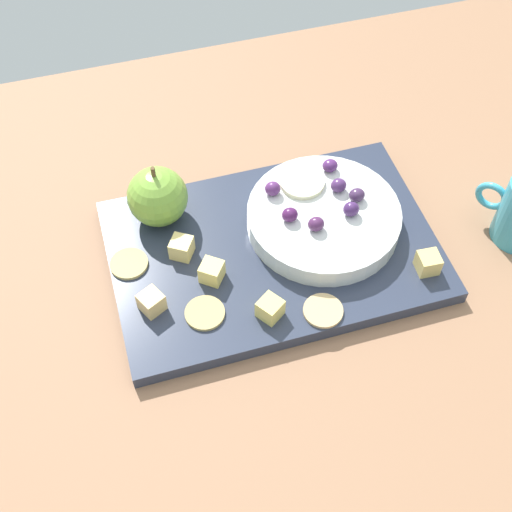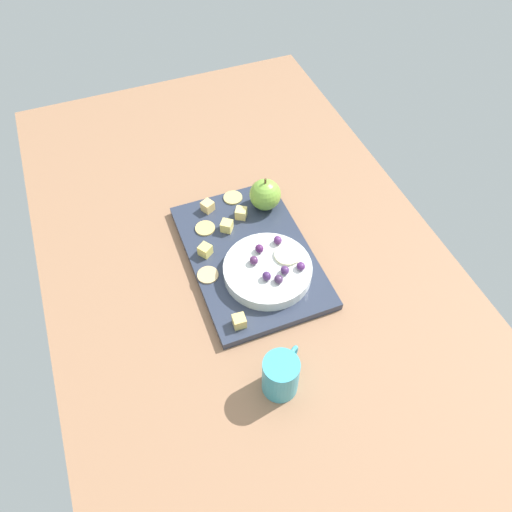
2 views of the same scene
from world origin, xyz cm
name	(u,v)px [view 1 (image 1 of 2)]	position (x,y,z in cm)	size (l,w,h in cm)	color
table	(287,268)	(0.00, 0.00, 2.08)	(147.95, 84.58, 4.16)	#91674A
platter	(273,251)	(1.63, -0.92, 5.08)	(37.88, 25.08, 1.84)	#2B3245
serving_dish	(323,218)	(-5.02, -2.28, 7.30)	(18.17, 18.17, 2.60)	silver
apple_whole	(157,197)	(13.35, -9.07, 9.58)	(7.15, 7.15, 7.15)	#76A73A
apple_stem	(153,172)	(13.35, -9.07, 13.75)	(0.50, 0.50, 1.20)	brown
cheese_cube_0	(212,272)	(9.60, 1.49, 7.19)	(2.37, 2.37, 2.37)	#F1D56D
cheese_cube_1	(270,309)	(4.77, 7.99, 7.19)	(2.37, 2.37, 2.37)	#E8D368
cheese_cube_2	(151,302)	(16.86, 3.57, 7.19)	(2.37, 2.37, 2.37)	#ECC274
cheese_cube_3	(182,248)	(12.09, -2.78, 7.19)	(2.37, 2.37, 2.37)	#F0D277
cheese_cube_4	(428,263)	(-14.16, 7.21, 7.19)	(2.37, 2.37, 2.37)	#E6C66A
cracker_0	(323,311)	(-0.91, 9.30, 6.20)	(4.40, 4.40, 0.40)	tan
cracker_1	(205,313)	(11.55, 5.94, 6.20)	(4.40, 4.40, 0.40)	tan
cracker_2	(129,264)	(18.32, -2.99, 6.20)	(4.40, 4.40, 0.40)	tan
grape_0	(271,189)	(0.24, -6.56, 9.48)	(1.91, 1.72, 1.75)	#572962
grape_1	(290,215)	(-0.70, -2.16, 9.45)	(1.91, 1.72, 1.71)	#481B4D
grape_2	(357,195)	(-9.24, -2.87, 9.39)	(1.91, 1.72, 1.59)	#41294C
grape_3	(339,185)	(-7.69, -4.88, 9.44)	(1.91, 1.72, 1.69)	#4B295D
grape_4	(330,166)	(-7.87, -8.29, 9.36)	(1.91, 1.72, 1.53)	#4F255F
grape_5	(317,226)	(-3.13, 0.25, 9.45)	(1.91, 1.72, 1.71)	#4D254E
grape_6	(351,209)	(-7.76, -0.93, 9.49)	(1.91, 1.72, 1.79)	#422457
apple_slice_0	(302,182)	(-3.90, -7.10, 8.90)	(5.44, 5.44, 0.60)	beige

